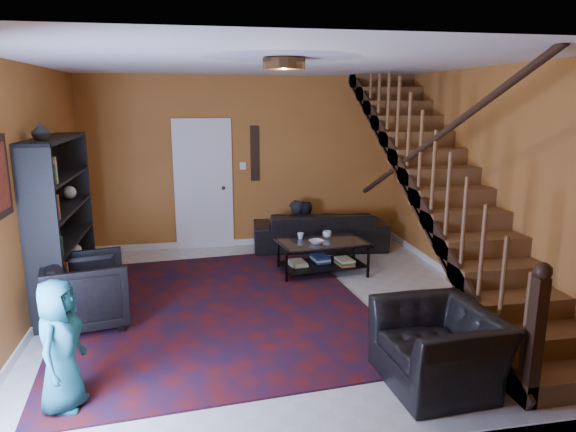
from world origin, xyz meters
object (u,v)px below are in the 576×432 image
armchair_left (87,292)px  armchair_right (438,347)px  coffee_table (322,255)px  sofa (320,230)px  bookshelf (63,226)px

armchair_left → armchair_right: armchair_left is taller
armchair_left → coffee_table: bearing=-79.1°
sofa → coffee_table: 1.23m
coffee_table → sofa: bearing=77.5°
bookshelf → armchair_right: bearing=-35.3°
sofa → armchair_right: bearing=96.0°
sofa → bookshelf: bearing=31.6°
bookshelf → coffee_table: 3.41m
armchair_right → coffee_table: bearing=-178.5°
armchair_right → armchair_left: bearing=-122.6°
bookshelf → armchair_right: (3.55, -2.52, -0.63)m
armchair_right → sofa: bearing=176.5°
bookshelf → armchair_right: bookshelf is taller
sofa → armchair_right: size_ratio=2.11×
bookshelf → sofa: bookshelf is taller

